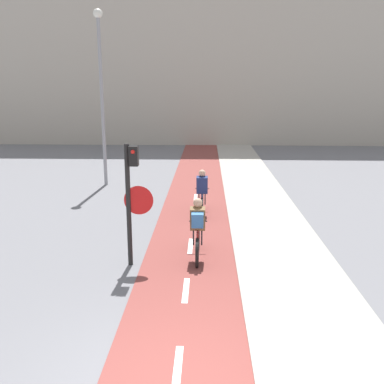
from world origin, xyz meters
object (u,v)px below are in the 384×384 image
(street_lamp_far, at_px, (101,81))
(cyclist_far, at_px, (202,195))
(traffic_light_pole, at_px, (132,191))
(cyclist_near, at_px, (198,230))

(street_lamp_far, distance_m, cyclist_far, 6.95)
(traffic_light_pole, xyz_separation_m, cyclist_near, (1.48, 0.43, -1.06))
(street_lamp_far, height_order, cyclist_far, street_lamp_far)
(traffic_light_pole, relative_size, cyclist_far, 1.69)
(traffic_light_pole, height_order, cyclist_near, traffic_light_pole)
(cyclist_near, distance_m, cyclist_far, 3.69)
(street_lamp_far, relative_size, cyclist_far, 4.17)
(street_lamp_far, distance_m, cyclist_near, 9.62)
(traffic_light_pole, distance_m, cyclist_far, 4.54)
(street_lamp_far, bearing_deg, cyclist_far, -45.71)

